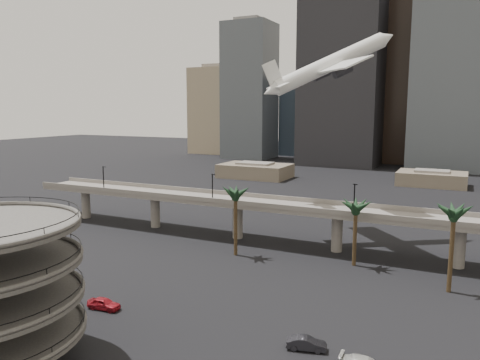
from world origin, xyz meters
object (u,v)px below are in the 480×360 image
at_px(car_a, 104,304).
at_px(airborne_jet, 330,65).
at_px(overpass, 285,210).
at_px(car_b, 307,344).

bearing_deg(car_a, airborne_jet, -23.01).
xyz_separation_m(overpass, airborne_jet, (5.31, 11.84, 30.16)).
height_order(overpass, car_a, overpass).
distance_m(overpass, car_b, 43.88).
relative_size(car_a, car_b, 1.03).
relative_size(overpass, car_b, 27.51).
xyz_separation_m(airborne_jet, car_b, (12.35, -51.47, -36.72)).
distance_m(airborne_jet, car_a, 66.84).
distance_m(car_a, car_b, 29.38).
bearing_deg(overpass, car_a, -105.73).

